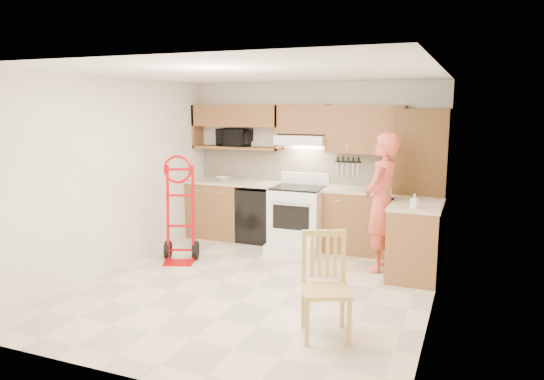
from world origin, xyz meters
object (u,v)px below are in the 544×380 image
Objects in this scene: person at (382,202)px; dining_chair at (326,287)px; hand_truck at (179,214)px; range at (297,213)px; microwave at (234,137)px.

dining_chair is (-0.12, -2.17, -0.41)m from person.
hand_truck is 2.92m from dining_chair.
range is 1.74m from hand_truck.
person is at bearing -12.35° from microwave.
person is 2.21m from dining_chair.
dining_chair is (2.43, -3.04, -1.14)m from microwave.
microwave is at bearing 66.65° from hand_truck.
person reaches higher than microwave.
hand_truck is at bearing 126.23° from dining_chair.
person is 1.85× the size of dining_chair.
microwave is 0.28× the size of person.
hand_truck is at bearing -139.18° from range.
microwave is at bearing 105.26° from dining_chair.
dining_chair is at bearing -50.62° from hand_truck.
hand_truck is (-2.63, -0.70, -0.24)m from person.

